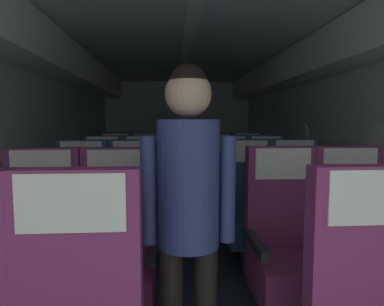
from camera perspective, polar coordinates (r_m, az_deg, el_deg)
name	(u,v)px	position (r m, az deg, el deg)	size (l,w,h in m)	color
ground	(189,244)	(3.69, -0.60, -15.42)	(3.40, 8.04, 0.02)	#2D3342
fuselage_shell	(187,94)	(3.71, -0.85, 10.23)	(3.28, 7.69, 2.23)	silver
seat_b_left_window	(38,259)	(2.26, -25.01, -16.28)	(0.49, 0.51, 1.14)	#38383D
seat_b_left_aisle	(117,258)	(2.13, -12.84, -17.27)	(0.49, 0.51, 1.14)	#38383D
seat_b_right_aisle	(355,250)	(2.43, 26.29, -14.78)	(0.49, 0.51, 1.14)	#38383D
seat_b_right_window	(286,251)	(2.26, 15.98, -16.02)	(0.49, 0.51, 1.14)	#38383D
seat_c_left_window	(80,215)	(3.10, -18.76, -10.16)	(0.49, 0.51, 1.14)	#38383D
seat_c_left_aisle	(133,214)	(3.03, -10.10, -10.35)	(0.49, 0.51, 1.14)	#38383D
seat_c_right_aisle	(297,211)	(3.23, 17.70, -9.50)	(0.49, 0.51, 1.14)	#38383D
seat_c_right_window	(249,212)	(3.10, 9.87, -9.98)	(0.49, 0.51, 1.14)	#38383D
seat_d_left_window	(102,192)	(4.01, -15.28, -6.57)	(0.49, 0.51, 1.14)	#38383D
seat_d_left_aisle	(142,192)	(3.95, -8.63, -6.61)	(0.49, 0.51, 1.14)	#38383D
seat_d_right_aisle	(268,190)	(4.11, 12.95, -6.23)	(0.49, 0.51, 1.14)	#38383D
seat_d_right_window	(231,190)	(4.00, 6.77, -6.45)	(0.49, 0.51, 1.14)	#38383D
seat_e_left_window	(116,178)	(4.94, -13.00, -4.30)	(0.49, 0.51, 1.14)	#38383D
seat_e_left_aisle	(146,178)	(4.89, -7.90, -4.30)	(0.49, 0.51, 1.14)	#38383D
seat_e_right_aisle	(248,177)	(5.02, 9.73, -4.07)	(0.49, 0.51, 1.14)	#38383D
seat_e_right_window	(218,177)	(4.92, 4.53, -4.20)	(0.49, 0.51, 1.14)	#38383D
flight_attendant	(188,199)	(1.51, -0.62, -7.88)	(0.43, 0.28, 1.55)	black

